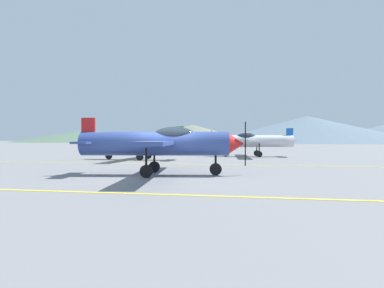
# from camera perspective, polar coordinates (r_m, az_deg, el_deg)

# --- Properties ---
(ground_plane) EXTENTS (400.00, 400.00, 0.00)m
(ground_plane) POSITION_cam_1_polar(r_m,az_deg,el_deg) (13.00, -5.70, -6.00)
(ground_plane) COLOR slate
(apron_line_near) EXTENTS (80.00, 0.16, 0.01)m
(apron_line_near) POSITION_cam_1_polar(r_m,az_deg,el_deg) (9.67, -11.46, -8.39)
(apron_line_near) COLOR yellow
(apron_line_near) RESTS_ON ground_plane
(apron_line_far) EXTENTS (80.00, 0.16, 0.01)m
(apron_line_far) POSITION_cam_1_polar(r_m,az_deg,el_deg) (19.87, -0.15, -3.59)
(apron_line_far) COLOR yellow
(apron_line_far) RESTS_ON ground_plane
(airplane_near) EXTENTS (7.22, 8.28, 2.48)m
(airplane_near) POSITION_cam_1_polar(r_m,az_deg,el_deg) (14.19, -5.36, 0.22)
(airplane_near) COLOR #33478C
(airplane_near) RESTS_ON ground_plane
(airplane_mid) EXTENTS (7.13, 8.23, 2.48)m
(airplane_mid) POSITION_cam_1_polar(r_m,az_deg,el_deg) (24.92, -9.29, 0.51)
(airplane_mid) COLOR white
(airplane_mid) RESTS_ON ground_plane
(airplane_far) EXTENTS (7.20, 8.28, 2.48)m
(airplane_far) POSITION_cam_1_polar(r_m,az_deg,el_deg) (29.24, 10.45, 0.57)
(airplane_far) COLOR silver
(airplane_far) RESTS_ON ground_plane
(hill_left) EXTENTS (70.75, 70.75, 6.12)m
(hill_left) POSITION_cam_1_polar(r_m,az_deg,el_deg) (169.30, -17.33, 1.38)
(hill_left) COLOR #4C6651
(hill_left) RESTS_ON ground_plane
(hill_centerleft) EXTENTS (58.36, 58.36, 7.76)m
(hill_centerleft) POSITION_cam_1_polar(r_m,az_deg,el_deg) (145.12, -0.02, 1.84)
(hill_centerleft) COLOR slate
(hill_centerleft) RESTS_ON ground_plane
(hill_centerright) EXTENTS (82.46, 82.46, 10.65)m
(hill_centerright) POSITION_cam_1_polar(r_m,az_deg,el_deg) (139.91, 19.30, 2.41)
(hill_centerright) COLOR slate
(hill_centerright) RESTS_ON ground_plane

